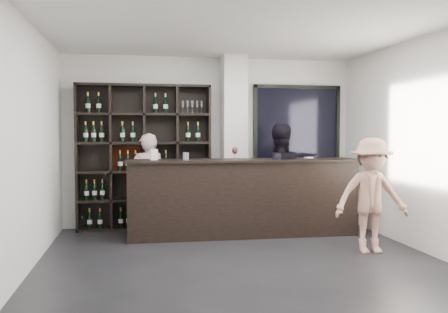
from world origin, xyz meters
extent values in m
cube|color=black|center=(0.00, 0.00, -0.01)|extent=(5.00, 5.50, 0.01)
cube|color=silver|center=(0.35, 2.47, 1.45)|extent=(0.40, 0.40, 2.90)
cube|color=black|center=(1.55, 2.69, 1.40)|extent=(1.60, 0.08, 2.10)
cube|color=black|center=(1.55, 2.69, 1.40)|extent=(1.48, 0.02, 1.98)
cube|color=black|center=(0.35, 1.75, 0.58)|extent=(3.53, 0.66, 1.16)
cube|color=black|center=(0.35, 1.75, 1.17)|extent=(3.61, 0.74, 0.03)
imported|color=#CCA4A9|center=(-1.10, 2.40, 0.80)|extent=(0.59, 0.39, 1.60)
imported|color=black|center=(0.95, 1.85, 0.87)|extent=(0.90, 0.73, 1.74)
imported|color=tan|center=(1.80, 0.40, 0.77)|extent=(1.04, 0.67, 1.53)
cylinder|color=silver|center=(-0.55, 1.68, 1.25)|extent=(0.10, 0.10, 0.11)
cube|color=white|center=(1.47, 1.88, 1.20)|extent=(0.14, 0.14, 0.02)
cube|color=white|center=(-1.02, 1.81, 1.27)|extent=(0.12, 0.08, 0.16)
camera|label=1|loc=(-1.27, -5.42, 1.61)|focal=38.00mm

